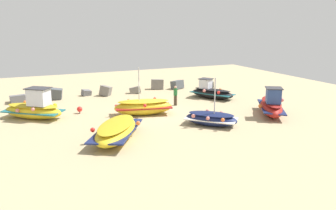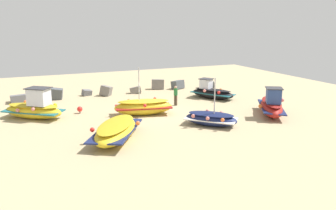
{
  "view_description": "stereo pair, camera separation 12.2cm",
  "coord_description": "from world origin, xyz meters",
  "px_view_note": "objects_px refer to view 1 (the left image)",
  "views": [
    {
      "loc": [
        -9.92,
        -25.03,
        7.03
      ],
      "look_at": [
        0.6,
        -1.6,
        0.9
      ],
      "focal_mm": 38.72,
      "sensor_mm": 36.0,
      "label": 1
    },
    {
      "loc": [
        -9.81,
        -25.08,
        7.03
      ],
      "look_at": [
        0.6,
        -1.6,
        0.9
      ],
      "focal_mm": 38.72,
      "sensor_mm": 36.0,
      "label": 2
    }
  ],
  "objects_px": {
    "fishing_boat_1": "(211,119)",
    "fishing_boat_2": "(212,92)",
    "person_walking": "(175,94)",
    "fishing_boat_4": "(271,106)",
    "mooring_buoy_0": "(80,109)",
    "fishing_boat_0": "(116,131)",
    "fishing_boat_5": "(34,108)",
    "fishing_boat_3": "(143,107)"
  },
  "relations": [
    {
      "from": "person_walking",
      "to": "mooring_buoy_0",
      "type": "relative_size",
      "value": 3.08
    },
    {
      "from": "fishing_boat_1",
      "to": "person_walking",
      "type": "height_order",
      "value": "fishing_boat_1"
    },
    {
      "from": "person_walking",
      "to": "fishing_boat_0",
      "type": "bearing_deg",
      "value": 10.8
    },
    {
      "from": "fishing_boat_4",
      "to": "fishing_boat_5",
      "type": "xyz_separation_m",
      "value": [
        -16.26,
        6.2,
        0.05
      ]
    },
    {
      "from": "mooring_buoy_0",
      "to": "fishing_boat_1",
      "type": "bearing_deg",
      "value": -42.37
    },
    {
      "from": "fishing_boat_1",
      "to": "person_walking",
      "type": "distance_m",
      "value": 6.27
    },
    {
      "from": "fishing_boat_0",
      "to": "fishing_boat_5",
      "type": "bearing_deg",
      "value": 62.49
    },
    {
      "from": "fishing_boat_5",
      "to": "person_walking",
      "type": "height_order",
      "value": "fishing_boat_5"
    },
    {
      "from": "fishing_boat_0",
      "to": "fishing_boat_1",
      "type": "relative_size",
      "value": 1.53
    },
    {
      "from": "fishing_boat_4",
      "to": "mooring_buoy_0",
      "type": "bearing_deg",
      "value": -83.71
    },
    {
      "from": "mooring_buoy_0",
      "to": "fishing_boat_4",
      "type": "bearing_deg",
      "value": -25.93
    },
    {
      "from": "mooring_buoy_0",
      "to": "fishing_boat_2",
      "type": "bearing_deg",
      "value": 2.71
    },
    {
      "from": "fishing_boat_2",
      "to": "mooring_buoy_0",
      "type": "height_order",
      "value": "fishing_boat_2"
    },
    {
      "from": "fishing_boat_1",
      "to": "fishing_boat_3",
      "type": "distance_m",
      "value": 5.53
    },
    {
      "from": "fishing_boat_3",
      "to": "fishing_boat_5",
      "type": "bearing_deg",
      "value": 176.56
    },
    {
      "from": "person_walking",
      "to": "fishing_boat_1",
      "type": "bearing_deg",
      "value": 55.14
    },
    {
      "from": "person_walking",
      "to": "mooring_buoy_0",
      "type": "height_order",
      "value": "person_walking"
    },
    {
      "from": "fishing_boat_1",
      "to": "fishing_boat_2",
      "type": "distance_m",
      "value": 8.65
    },
    {
      "from": "fishing_boat_2",
      "to": "fishing_boat_5",
      "type": "height_order",
      "value": "fishing_boat_5"
    },
    {
      "from": "fishing_boat_0",
      "to": "fishing_boat_5",
      "type": "xyz_separation_m",
      "value": [
        -4.07,
        6.96,
        0.2
      ]
    },
    {
      "from": "fishing_boat_1",
      "to": "fishing_boat_2",
      "type": "height_order",
      "value": "fishing_boat_1"
    },
    {
      "from": "fishing_boat_2",
      "to": "fishing_boat_5",
      "type": "xyz_separation_m",
      "value": [
        -15.21,
        -0.7,
        0.2
      ]
    },
    {
      "from": "fishing_boat_0",
      "to": "fishing_boat_5",
      "type": "relative_size",
      "value": 1.23
    },
    {
      "from": "fishing_boat_4",
      "to": "fishing_boat_1",
      "type": "bearing_deg",
      "value": -52.44
    },
    {
      "from": "fishing_boat_0",
      "to": "fishing_boat_4",
      "type": "distance_m",
      "value": 12.21
    },
    {
      "from": "fishing_boat_0",
      "to": "fishing_boat_4",
      "type": "bearing_deg",
      "value": -54.27
    },
    {
      "from": "fishing_boat_2",
      "to": "mooring_buoy_0",
      "type": "bearing_deg",
      "value": 62.2
    },
    {
      "from": "fishing_boat_3",
      "to": "mooring_buoy_0",
      "type": "relative_size",
      "value": 8.53
    },
    {
      "from": "fishing_boat_2",
      "to": "fishing_boat_5",
      "type": "relative_size",
      "value": 0.95
    },
    {
      "from": "fishing_boat_1",
      "to": "fishing_boat_2",
      "type": "bearing_deg",
      "value": -74.9
    },
    {
      "from": "fishing_boat_2",
      "to": "mooring_buoy_0",
      "type": "relative_size",
      "value": 7.97
    },
    {
      "from": "fishing_boat_2",
      "to": "mooring_buoy_0",
      "type": "distance_m",
      "value": 11.98
    },
    {
      "from": "fishing_boat_1",
      "to": "fishing_boat_3",
      "type": "bearing_deg",
      "value": -8.59
    },
    {
      "from": "fishing_boat_2",
      "to": "person_walking",
      "type": "xyz_separation_m",
      "value": [
        -4.17,
        -1.16,
        0.39
      ]
    },
    {
      "from": "fishing_boat_2",
      "to": "person_walking",
      "type": "height_order",
      "value": "fishing_boat_2"
    },
    {
      "from": "fishing_boat_2",
      "to": "person_walking",
      "type": "distance_m",
      "value": 4.35
    },
    {
      "from": "fishing_boat_3",
      "to": "fishing_boat_5",
      "type": "relative_size",
      "value": 1.02
    },
    {
      "from": "fishing_boat_3",
      "to": "fishing_boat_1",
      "type": "bearing_deg",
      "value": -42.02
    },
    {
      "from": "fishing_boat_1",
      "to": "person_walking",
      "type": "xyz_separation_m",
      "value": [
        0.29,
        6.25,
        0.48
      ]
    },
    {
      "from": "fishing_boat_0",
      "to": "fishing_boat_1",
      "type": "xyz_separation_m",
      "value": [
        6.67,
        0.25,
        -0.08
      ]
    },
    {
      "from": "fishing_boat_0",
      "to": "fishing_boat_2",
      "type": "distance_m",
      "value": 13.51
    },
    {
      "from": "fishing_boat_0",
      "to": "person_walking",
      "type": "distance_m",
      "value": 9.53
    }
  ]
}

